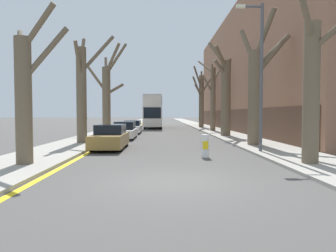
# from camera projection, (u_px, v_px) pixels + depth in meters

# --- Properties ---
(ground_plane) EXTENTS (300.00, 300.00, 0.00)m
(ground_plane) POSITION_uv_depth(u_px,v_px,m) (172.00, 182.00, 8.97)
(ground_plane) COLOR #4C4947
(sidewalk_left) EXTENTS (3.38, 120.00, 0.12)m
(sidewalk_left) POSITION_uv_depth(u_px,v_px,m) (133.00, 124.00, 58.78)
(sidewalk_left) COLOR #A39E93
(sidewalk_left) RESTS_ON ground
(sidewalk_right) EXTENTS (3.38, 120.00, 0.12)m
(sidewalk_right) POSITION_uv_depth(u_px,v_px,m) (193.00, 124.00, 59.04)
(sidewalk_right) COLOR #A39E93
(sidewalk_right) RESTS_ON ground
(building_facade_right) EXTENTS (10.08, 42.15, 13.90)m
(building_facade_right) POSITION_uv_depth(u_px,v_px,m) (271.00, 72.00, 35.47)
(building_facade_right) COLOR #93664C
(building_facade_right) RESTS_ON ground
(kerb_line_stripe) EXTENTS (0.24, 120.00, 0.01)m
(kerb_line_stripe) POSITION_uv_depth(u_px,v_px,m) (142.00, 124.00, 58.82)
(kerb_line_stripe) COLOR yellow
(kerb_line_stripe) RESTS_ON ground
(street_tree_left_0) EXTENTS (3.10, 3.12, 6.16)m
(street_tree_left_0) POSITION_uv_depth(u_px,v_px,m) (25.00, 92.00, 11.47)
(street_tree_left_0) COLOR brown
(street_tree_left_0) RESTS_ON ground
(street_tree_left_1) EXTENTS (2.46, 2.69, 7.37)m
(street_tree_left_1) POSITION_uv_depth(u_px,v_px,m) (82.00, 91.00, 19.80)
(street_tree_left_1) COLOR brown
(street_tree_left_1) RESTS_ON ground
(street_tree_left_2) EXTENTS (3.98, 3.74, 8.78)m
(street_tree_left_2) POSITION_uv_depth(u_px,v_px,m) (107.00, 94.00, 27.55)
(street_tree_left_2) COLOR brown
(street_tree_left_2) RESTS_ON ground
(street_tree_right_0) EXTENTS (3.86, 2.73, 6.76)m
(street_tree_right_0) POSITION_uv_depth(u_px,v_px,m) (316.00, 82.00, 11.39)
(street_tree_right_0) COLOR brown
(street_tree_right_0) RESTS_ON ground
(street_tree_right_1) EXTENTS (2.50, 3.94, 8.12)m
(street_tree_right_1) POSITION_uv_depth(u_px,v_px,m) (256.00, 89.00, 18.43)
(street_tree_right_1) COLOR brown
(street_tree_right_1) RESTS_ON ground
(street_tree_right_2) EXTENTS (2.23, 3.51, 8.64)m
(street_tree_right_2) POSITION_uv_depth(u_px,v_px,m) (225.00, 93.00, 26.26)
(street_tree_right_2) COLOR brown
(street_tree_right_2) RESTS_ON ground
(street_tree_right_3) EXTENTS (2.53, 4.11, 8.45)m
(street_tree_right_3) POSITION_uv_depth(u_px,v_px,m) (212.00, 96.00, 33.97)
(street_tree_right_3) COLOR brown
(street_tree_right_3) RESTS_ON ground
(street_tree_right_4) EXTENTS (3.39, 3.18, 8.67)m
(street_tree_right_4) POSITION_uv_depth(u_px,v_px,m) (201.00, 98.00, 42.49)
(street_tree_right_4) COLOR brown
(street_tree_right_4) RESTS_ON ground
(double_decker_bus) EXTENTS (2.48, 10.73, 4.52)m
(double_decker_bus) POSITION_uv_depth(u_px,v_px,m) (153.00, 110.00, 42.91)
(double_decker_bus) COLOR silver
(double_decker_bus) RESTS_ON ground
(parked_car_0) EXTENTS (1.75, 4.36, 1.41)m
(parked_car_0) POSITION_uv_depth(u_px,v_px,m) (110.00, 137.00, 17.33)
(parked_car_0) COLOR olive
(parked_car_0) RESTS_ON ground
(parked_car_1) EXTENTS (1.71, 4.56, 1.39)m
(parked_car_1) POSITION_uv_depth(u_px,v_px,m) (125.00, 131.00, 24.30)
(parked_car_1) COLOR silver
(parked_car_1) RESTS_ON ground
(parked_car_2) EXTENTS (1.72, 4.28, 1.34)m
(parked_car_2) POSITION_uv_depth(u_px,v_px,m) (133.00, 127.00, 30.79)
(parked_car_2) COLOR silver
(parked_car_2) RESTS_ON ground
(lamp_post) EXTENTS (1.40, 0.20, 7.61)m
(lamp_post) POSITION_uv_depth(u_px,v_px,m) (259.00, 70.00, 15.24)
(lamp_post) COLOR #4C4F54
(lamp_post) RESTS_ON ground
(traffic_bollard) EXTENTS (0.37, 0.38, 1.07)m
(traffic_bollard) POSITION_uv_depth(u_px,v_px,m) (205.00, 146.00, 13.96)
(traffic_bollard) COLOR white
(traffic_bollard) RESTS_ON ground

